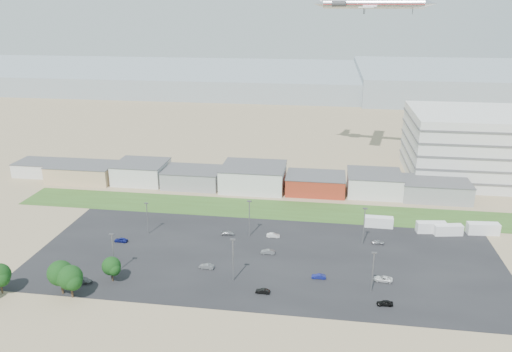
% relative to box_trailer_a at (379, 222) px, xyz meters
% --- Properties ---
extents(ground, '(700.00, 700.00, 0.00)m').
position_rel_box_trailer_a_xyz_m(ground, '(-35.39, -43.49, -1.54)').
color(ground, '#817252').
rests_on(ground, ground).
extents(parking_lot, '(120.00, 50.00, 0.01)m').
position_rel_box_trailer_a_xyz_m(parking_lot, '(-30.39, -23.49, -1.54)').
color(parking_lot, black).
rests_on(parking_lot, ground).
extents(grass_strip, '(160.00, 16.00, 0.02)m').
position_rel_box_trailer_a_xyz_m(grass_strip, '(-35.39, 8.51, -1.53)').
color(grass_strip, '#33501E').
rests_on(grass_strip, ground).
extents(hills_backdrop, '(700.00, 200.00, 9.00)m').
position_rel_box_trailer_a_xyz_m(hills_backdrop, '(4.61, 271.51, 2.96)').
color(hills_backdrop, gray).
rests_on(hills_backdrop, ground).
extents(building_row, '(170.00, 20.00, 8.00)m').
position_rel_box_trailer_a_xyz_m(building_row, '(-52.39, 27.51, 2.46)').
color(building_row, silver).
rests_on(building_row, ground).
extents(box_trailer_a, '(8.26, 2.69, 3.09)m').
position_rel_box_trailer_a_xyz_m(box_trailer_a, '(0.00, 0.00, 0.00)').
color(box_trailer_a, silver).
rests_on(box_trailer_a, ground).
extents(box_trailer_b, '(8.55, 3.61, 3.11)m').
position_rel_box_trailer_a_xyz_m(box_trailer_b, '(14.57, -1.68, 0.01)').
color(box_trailer_b, silver).
rests_on(box_trailer_b, ground).
extents(box_trailer_c, '(8.27, 3.88, 2.98)m').
position_rel_box_trailer_a_xyz_m(box_trailer_c, '(19.01, -2.64, -0.05)').
color(box_trailer_c, silver).
rests_on(box_trailer_c, ground).
extents(box_trailer_d, '(8.93, 3.38, 3.28)m').
position_rel_box_trailer_a_xyz_m(box_trailer_d, '(28.91, -0.65, 0.10)').
color(box_trailer_d, silver).
rests_on(box_trailer_d, ground).
extents(tree_mid, '(6.09, 6.09, 9.13)m').
position_rel_box_trailer_a_xyz_m(tree_mid, '(-73.43, -47.35, 3.02)').
color(tree_mid, black).
rests_on(tree_mid, ground).
extents(tree_right, '(5.85, 5.85, 8.78)m').
position_rel_box_trailer_a_xyz_m(tree_right, '(-70.51, -48.48, 2.85)').
color(tree_right, black).
rests_on(tree_right, ground).
extents(tree_near, '(4.69, 4.69, 7.04)m').
position_rel_box_trailer_a_xyz_m(tree_near, '(-64.52, -40.63, 1.98)').
color(tree_near, black).
rests_on(tree_near, ground).
extents(lightpole_front_l, '(1.22, 0.51, 10.39)m').
position_rel_box_trailer_a_xyz_m(lightpole_front_l, '(-65.52, -36.87, 3.65)').
color(lightpole_front_l, slate).
rests_on(lightpole_front_l, ground).
extents(lightpole_front_m, '(1.27, 0.53, 10.81)m').
position_rel_box_trailer_a_xyz_m(lightpole_front_m, '(-36.43, -36.18, 3.86)').
color(lightpole_front_m, slate).
rests_on(lightpole_front_m, ground).
extents(lightpole_front_r, '(1.17, 0.49, 9.98)m').
position_rel_box_trailer_a_xyz_m(lightpole_front_r, '(-4.57, -36.44, 3.45)').
color(lightpole_front_r, slate).
rests_on(lightpole_front_r, ground).
extents(lightpole_back_l, '(1.11, 0.46, 9.43)m').
position_rel_box_trailer_a_xyz_m(lightpole_back_l, '(-65.24, -14.50, 3.17)').
color(lightpole_back_l, slate).
rests_on(lightpole_back_l, ground).
extents(lightpole_back_m, '(1.26, 0.52, 10.69)m').
position_rel_box_trailer_a_xyz_m(lightpole_back_m, '(-36.51, -11.86, 3.80)').
color(lightpole_back_m, slate).
rests_on(lightpole_back_m, ground).
extents(lightpole_back_r, '(1.24, 0.52, 10.54)m').
position_rel_box_trailer_a_xyz_m(lightpole_back_r, '(-5.18, -12.18, 3.73)').
color(lightpole_back_r, slate).
rests_on(lightpole_back_r, ground).
extents(airliner, '(49.01, 37.23, 13.21)m').
position_rel_box_trailer_a_xyz_m(airliner, '(-1.72, 60.95, 60.82)').
color(airliner, silver).
extents(parked_car_0, '(4.55, 2.48, 1.21)m').
position_rel_box_trailer_a_xyz_m(parked_car_0, '(-1.48, -31.29, -0.94)').
color(parked_car_0, silver).
rests_on(parked_car_0, ground).
extents(parked_car_1, '(3.41, 1.20, 1.12)m').
position_rel_box_trailer_a_xyz_m(parked_car_1, '(-16.51, -32.32, -0.98)').
color(parked_car_1, navy).
rests_on(parked_car_1, ground).
extents(parked_car_2, '(3.59, 1.64, 1.20)m').
position_rel_box_trailer_a_xyz_m(parked_car_2, '(-2.04, -41.58, -0.94)').
color(parked_car_2, black).
rests_on(parked_car_2, ground).
extents(parked_car_4, '(3.86, 1.69, 1.23)m').
position_rel_box_trailer_a_xyz_m(parked_car_4, '(-44.05, -31.55, -0.93)').
color(parked_car_4, '#595B5E').
rests_on(parked_car_4, ground).
extents(parked_car_5, '(3.74, 1.67, 1.25)m').
position_rel_box_trailer_a_xyz_m(parked_car_5, '(-70.87, -20.69, -0.92)').
color(parked_car_5, navy).
rests_on(parked_car_5, ground).
extents(parked_car_6, '(3.84, 1.79, 1.09)m').
position_rel_box_trailer_a_xyz_m(parked_car_6, '(-42.60, -12.07, -1.00)').
color(parked_car_6, '#A5A5AA').
rests_on(parked_car_6, ground).
extents(parked_car_7, '(3.70, 1.32, 1.22)m').
position_rel_box_trailer_a_xyz_m(parked_car_7, '(-30.04, -21.66, -0.93)').
color(parked_car_7, '#595B5E').
rests_on(parked_car_7, ground).
extents(parked_car_8, '(3.44, 1.50, 1.15)m').
position_rel_box_trailer_a_xyz_m(parked_car_8, '(-1.03, -11.64, -0.97)').
color(parked_car_8, '#A5A5AA').
rests_on(parked_car_8, ground).
extents(parked_car_10, '(4.21, 1.87, 1.20)m').
position_rel_box_trailer_a_xyz_m(parked_car_10, '(-70.97, -42.40, -0.94)').
color(parked_car_10, '#595B5E').
rests_on(parked_car_10, ground).
extents(parked_car_11, '(3.70, 1.39, 1.21)m').
position_rel_box_trailer_a_xyz_m(parked_car_11, '(-29.80, -11.66, -0.94)').
color(parked_car_11, silver).
rests_on(parked_car_11, ground).
extents(parked_car_13, '(3.34, 1.30, 1.09)m').
position_rel_box_trailer_a_xyz_m(parked_car_13, '(-28.83, -40.68, -1.00)').
color(parked_car_13, black).
rests_on(parked_car_13, ground).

